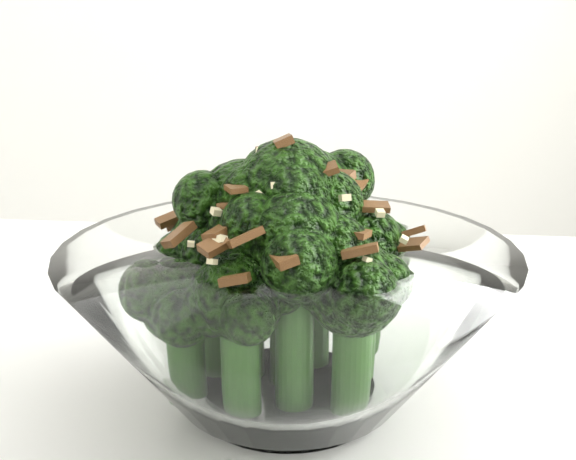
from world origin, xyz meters
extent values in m
cylinder|color=white|center=(0.16, 0.01, 0.75)|extent=(0.10, 0.10, 0.01)
cylinder|color=#234F14|center=(0.14, 0.02, 0.80)|extent=(0.02, 0.02, 0.08)
sphere|color=#1C420C|center=(0.14, 0.02, 0.86)|extent=(0.05, 0.05, 0.05)
cylinder|color=#234F14|center=(0.18, 0.03, 0.81)|extent=(0.02, 0.02, 0.08)
sphere|color=#1C420C|center=(0.18, 0.03, 0.86)|extent=(0.05, 0.05, 0.05)
cylinder|color=#234F14|center=(0.11, 0.00, 0.78)|extent=(0.02, 0.02, 0.04)
sphere|color=#1C420C|center=(0.11, 0.00, 0.82)|extent=(0.05, 0.05, 0.05)
cylinder|color=#234F14|center=(0.13, -0.02, 0.79)|extent=(0.02, 0.02, 0.05)
sphere|color=#1C420C|center=(0.13, -0.02, 0.83)|extent=(0.05, 0.05, 0.05)
cylinder|color=#234F14|center=(0.16, 0.01, 0.81)|extent=(0.02, 0.02, 0.09)
sphere|color=#1C420C|center=(0.16, 0.01, 0.87)|extent=(0.06, 0.06, 0.06)
cylinder|color=#234F14|center=(0.19, -0.03, 0.79)|extent=(0.02, 0.02, 0.06)
sphere|color=#1C420C|center=(0.19, -0.03, 0.83)|extent=(0.05, 0.05, 0.05)
cylinder|color=#234F14|center=(0.20, 0.01, 0.79)|extent=(0.02, 0.02, 0.06)
sphere|color=#1C420C|center=(0.20, 0.01, 0.84)|extent=(0.05, 0.05, 0.05)
cylinder|color=#234F14|center=(0.17, 0.06, 0.79)|extent=(0.02, 0.02, 0.05)
sphere|color=#1C420C|center=(0.17, 0.06, 0.82)|extent=(0.04, 0.04, 0.04)
cylinder|color=#234F14|center=(0.12, 0.03, 0.79)|extent=(0.02, 0.02, 0.06)
sphere|color=#1C420C|center=(0.12, 0.03, 0.83)|extent=(0.05, 0.05, 0.05)
cylinder|color=#234F14|center=(0.16, -0.02, 0.80)|extent=(0.02, 0.02, 0.08)
sphere|color=#1C420C|center=(0.16, -0.02, 0.85)|extent=(0.05, 0.05, 0.05)
cylinder|color=#234F14|center=(0.21, 0.04, 0.79)|extent=(0.02, 0.02, 0.05)
sphere|color=#1C420C|center=(0.21, 0.04, 0.82)|extent=(0.04, 0.04, 0.04)
cube|color=brown|center=(0.15, 0.03, 0.88)|extent=(0.02, 0.01, 0.01)
cube|color=brown|center=(0.18, 0.00, 0.88)|extent=(0.01, 0.01, 0.01)
cube|color=brown|center=(0.10, 0.03, 0.85)|extent=(0.02, 0.01, 0.01)
cube|color=brown|center=(0.16, 0.01, 0.90)|extent=(0.01, 0.01, 0.01)
cube|color=brown|center=(0.19, -0.04, 0.85)|extent=(0.02, 0.01, 0.01)
cube|color=brown|center=(0.20, 0.00, 0.86)|extent=(0.02, 0.01, 0.00)
cube|color=brown|center=(0.15, 0.04, 0.87)|extent=(0.01, 0.02, 0.01)
cube|color=brown|center=(0.15, 0.04, 0.88)|extent=(0.01, 0.02, 0.01)
cube|color=brown|center=(0.13, -0.01, 0.88)|extent=(0.01, 0.02, 0.00)
cube|color=brown|center=(0.20, 0.02, 0.87)|extent=(0.02, 0.02, 0.01)
cube|color=brown|center=(0.12, -0.03, 0.86)|extent=(0.02, 0.02, 0.01)
cube|color=brown|center=(0.13, -0.01, 0.87)|extent=(0.02, 0.02, 0.01)
cube|color=brown|center=(0.19, 0.01, 0.88)|extent=(0.01, 0.01, 0.01)
cube|color=brown|center=(0.15, 0.03, 0.88)|extent=(0.01, 0.02, 0.01)
cube|color=brown|center=(0.22, -0.01, 0.85)|extent=(0.02, 0.02, 0.01)
cube|color=brown|center=(0.13, 0.07, 0.85)|extent=(0.01, 0.02, 0.01)
cube|color=brown|center=(0.19, 0.06, 0.86)|extent=(0.02, 0.01, 0.01)
cube|color=brown|center=(0.15, -0.05, 0.85)|extent=(0.01, 0.02, 0.01)
cube|color=brown|center=(0.13, -0.05, 0.85)|extent=(0.02, 0.01, 0.01)
cube|color=brown|center=(0.10, 0.04, 0.85)|extent=(0.01, 0.02, 0.01)
cube|color=brown|center=(0.12, 0.06, 0.85)|extent=(0.02, 0.02, 0.01)
cube|color=brown|center=(0.17, 0.06, 0.86)|extent=(0.01, 0.01, 0.01)
cube|color=brown|center=(0.13, 0.02, 0.87)|extent=(0.02, 0.01, 0.01)
cube|color=brown|center=(0.15, 0.07, 0.85)|extent=(0.01, 0.02, 0.01)
cube|color=brown|center=(0.19, 0.05, 0.86)|extent=(0.01, 0.01, 0.01)
cube|color=brown|center=(0.18, 0.03, 0.88)|extent=(0.01, 0.01, 0.01)
cube|color=brown|center=(0.12, -0.02, 0.86)|extent=(0.02, 0.02, 0.01)
cube|color=brown|center=(0.22, 0.00, 0.85)|extent=(0.01, 0.01, 0.01)
cube|color=brown|center=(0.15, 0.03, 0.88)|extent=(0.01, 0.01, 0.01)
cube|color=brown|center=(0.12, 0.04, 0.86)|extent=(0.01, 0.02, 0.01)
cube|color=brown|center=(0.14, 0.07, 0.85)|extent=(0.01, 0.02, 0.01)
cube|color=brown|center=(0.14, -0.04, 0.86)|extent=(0.02, 0.01, 0.01)
cube|color=brown|center=(0.18, 0.06, 0.85)|extent=(0.01, 0.02, 0.01)
cube|color=brown|center=(0.21, 0.03, 0.85)|extent=(0.01, 0.02, 0.01)
cube|color=brown|center=(0.12, 0.05, 0.85)|extent=(0.01, 0.02, 0.01)
cube|color=brown|center=(0.19, -0.03, 0.86)|extent=(0.01, 0.02, 0.01)
cube|color=brown|center=(0.19, 0.03, 0.87)|extent=(0.01, 0.01, 0.01)
cube|color=brown|center=(0.11, -0.01, 0.85)|extent=(0.02, 0.02, 0.01)
cube|color=brown|center=(0.18, 0.03, 0.88)|extent=(0.02, 0.02, 0.01)
cube|color=beige|center=(0.18, -0.02, 0.87)|extent=(0.01, 0.01, 0.00)
cube|color=beige|center=(0.16, 0.00, 0.89)|extent=(0.00, 0.01, 0.00)
cube|color=beige|center=(0.14, -0.01, 0.87)|extent=(0.01, 0.01, 0.01)
cube|color=beige|center=(0.12, -0.03, 0.86)|extent=(0.01, 0.01, 0.01)
cube|color=beige|center=(0.12, -0.04, 0.85)|extent=(0.01, 0.01, 0.00)
cube|color=beige|center=(0.15, -0.01, 0.88)|extent=(0.01, 0.01, 0.01)
cube|color=beige|center=(0.19, -0.05, 0.85)|extent=(0.00, 0.00, 0.00)
cube|color=beige|center=(0.15, 0.01, 0.89)|extent=(0.01, 0.01, 0.01)
cube|color=beige|center=(0.16, -0.05, 0.85)|extent=(0.01, 0.01, 0.00)
cube|color=beige|center=(0.21, -0.02, 0.85)|extent=(0.01, 0.01, 0.00)
cube|color=beige|center=(0.20, -0.01, 0.86)|extent=(0.00, 0.00, 0.00)
cube|color=beige|center=(0.11, -0.02, 0.85)|extent=(0.00, 0.00, 0.00)
cube|color=beige|center=(0.12, -0.01, 0.87)|extent=(0.01, 0.01, 0.00)
cube|color=beige|center=(0.14, 0.07, 0.85)|extent=(0.00, 0.00, 0.00)
cube|color=beige|center=(0.20, 0.05, 0.85)|extent=(0.01, 0.01, 0.01)
camera|label=1|loc=(0.11, -0.38, 0.97)|focal=50.00mm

